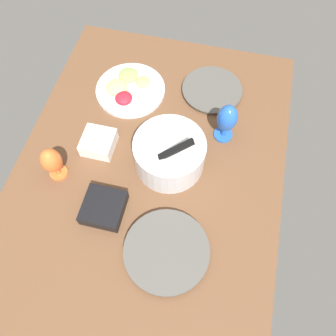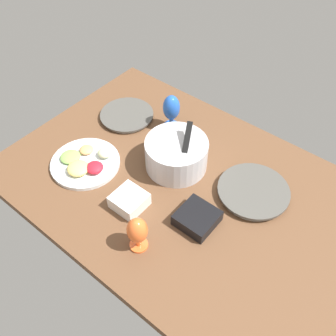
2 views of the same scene
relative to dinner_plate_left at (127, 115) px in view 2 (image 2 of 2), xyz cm
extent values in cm
cube|color=brown|center=(51.71, -17.44, -3.15)|extent=(160.00, 104.00, 4.00)
cylinder|color=silver|center=(0.00, 0.00, -0.46)|extent=(24.44, 24.44, 1.39)
cylinder|color=#4E4C47|center=(0.00, 0.00, 0.65)|extent=(26.56, 26.56, 0.83)
cylinder|color=silver|center=(74.18, -3.04, -0.21)|extent=(27.31, 27.31, 1.89)
cylinder|color=#4E4C47|center=(74.18, -3.04, 1.30)|extent=(29.68, 29.68, 1.13)
cylinder|color=silver|center=(39.36, -10.18, 5.69)|extent=(27.06, 27.06, 13.69)
cylinder|color=white|center=(39.36, -10.18, 9.80)|extent=(24.35, 24.35, 2.46)
cube|color=black|center=(44.09, -10.18, 13.48)|extent=(11.10, 18.61, 11.22)
cylinder|color=silver|center=(7.94, -35.24, -0.25)|extent=(30.54, 30.54, 1.80)
ellipsoid|color=red|center=(15.02, -35.96, 2.36)|extent=(7.48, 7.48, 3.42)
ellipsoid|color=beige|center=(12.21, -27.03, 2.53)|extent=(6.22, 6.22, 3.76)
ellipsoid|color=#F2A566|center=(3.88, -30.44, 1.87)|extent=(6.23, 6.23, 2.44)
ellipsoid|color=#8CC659|center=(1.59, -37.89, 1.78)|extent=(8.91, 8.91, 2.28)
ellipsoid|color=#F9E072|center=(9.90, -40.65, 2.34)|extent=(9.49, 9.49, 3.39)
cylinder|color=orange|center=(53.80, -50.88, -0.65)|extent=(6.95, 6.95, 1.00)
cylinder|color=orange|center=(53.80, -50.88, 1.55)|extent=(2.00, 2.00, 3.41)
ellipsoid|color=orange|center=(53.80, -50.88, 9.04)|extent=(7.67, 7.67, 11.58)
cylinder|color=blue|center=(21.67, 8.41, -0.65)|extent=(7.71, 7.71, 1.00)
cylinder|color=blue|center=(21.67, 8.41, 2.03)|extent=(2.00, 2.00, 4.37)
ellipsoid|color=blue|center=(21.67, 8.41, 10.68)|extent=(8.07, 8.07, 12.93)
cube|color=black|center=(64.28, -28.81, 1.43)|extent=(14.56, 14.56, 5.16)
cube|color=tan|center=(64.28, -28.81, 3.08)|extent=(11.94, 11.94, 1.65)
cube|color=white|center=(38.52, -39.37, 1.87)|extent=(12.45, 12.45, 6.04)
cube|color=#F9E072|center=(38.52, -39.37, 3.80)|extent=(10.21, 10.21, 1.93)
camera|label=1|loc=(101.92, 4.02, 116.06)|focal=36.12mm
camera|label=2|loc=(108.57, -101.22, 122.83)|focal=40.66mm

